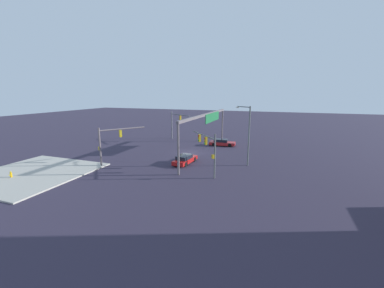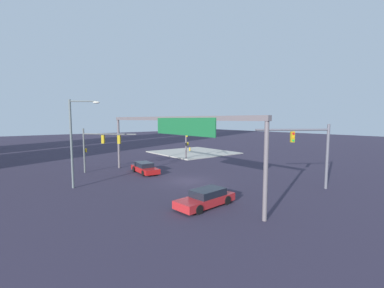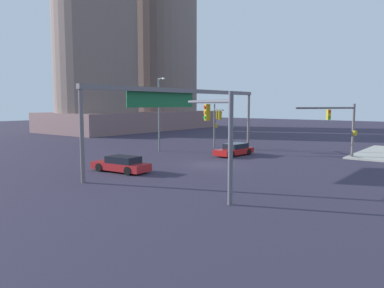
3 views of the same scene
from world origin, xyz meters
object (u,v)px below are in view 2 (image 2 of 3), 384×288
at_px(streetlamp_curved_arm, 75,137).
at_px(fire_hydrant_on_curb, 190,149).
at_px(traffic_signal_opposite_side, 99,143).
at_px(traffic_signal_near_corner, 311,145).
at_px(sedan_car_approaching, 145,168).
at_px(sedan_car_waiting_far, 206,198).
at_px(traffic_signal_cross_street, 186,137).

distance_m(streetlamp_curved_arm, fire_hydrant_on_curb, 28.78).
height_order(traffic_signal_opposite_side, streetlamp_curved_arm, streetlamp_curved_arm).
xyz_separation_m(traffic_signal_near_corner, sedan_car_approaching, (15.38, 8.17, -3.36)).
height_order(streetlamp_curved_arm, fire_hydrant_on_curb, streetlamp_curved_arm).
bearing_deg(traffic_signal_near_corner, streetlamp_curved_arm, -5.36).
distance_m(traffic_signal_opposite_side, streetlamp_curved_arm, 6.60).
xyz_separation_m(streetlamp_curved_arm, fire_hydrant_on_curb, (14.74, -24.37, -4.15)).
distance_m(sedan_car_waiting_far, fire_hydrant_on_curb, 31.60).
bearing_deg(sedan_car_waiting_far, traffic_signal_cross_street, -128.20).
distance_m(traffic_signal_near_corner, traffic_signal_opposite_side, 22.11).
height_order(traffic_signal_cross_street, streetlamp_curved_arm, streetlamp_curved_arm).
xyz_separation_m(traffic_signal_near_corner, traffic_signal_cross_street, (19.36, -0.89, -0.42)).
bearing_deg(sedan_car_waiting_far, traffic_signal_near_corner, 162.56).
xyz_separation_m(traffic_signal_near_corner, sedan_car_waiting_far, (2.26, 10.28, -3.36)).
relative_size(traffic_signal_opposite_side, fire_hydrant_on_curb, 7.28).
distance_m(traffic_signal_cross_street, fire_hydrant_on_curb, 11.64).
relative_size(sedan_car_waiting_far, fire_hydrant_on_curb, 6.77).
bearing_deg(traffic_signal_cross_street, fire_hydrant_on_curb, 174.73).
bearing_deg(traffic_signal_cross_street, traffic_signal_near_corner, 32.41).
bearing_deg(streetlamp_curved_arm, sedan_car_approaching, 50.98).
height_order(streetlamp_curved_arm, sedan_car_approaching, streetlamp_curved_arm).
xyz_separation_m(traffic_signal_opposite_side, sedan_car_waiting_far, (-16.12, -2.01, -2.94)).
height_order(traffic_signal_cross_street, fire_hydrant_on_curb, traffic_signal_cross_street).
height_order(traffic_signal_opposite_side, sedan_car_waiting_far, traffic_signal_opposite_side).
xyz_separation_m(sedan_car_approaching, sedan_car_waiting_far, (-13.11, 2.11, 0.00)).
height_order(sedan_car_waiting_far, fire_hydrant_on_curb, sedan_car_waiting_far).
relative_size(traffic_signal_near_corner, sedan_car_approaching, 1.22).
bearing_deg(traffic_signal_near_corner, traffic_signal_cross_street, -58.87).
relative_size(traffic_signal_cross_street, streetlamp_curved_arm, 0.67).
relative_size(traffic_signal_near_corner, sedan_car_waiting_far, 1.20).
bearing_deg(traffic_signal_cross_street, sedan_car_waiting_far, 1.88).
distance_m(sedan_car_approaching, fire_hydrant_on_curb, 20.60).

